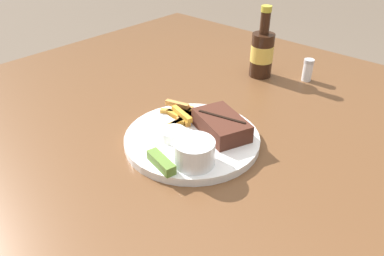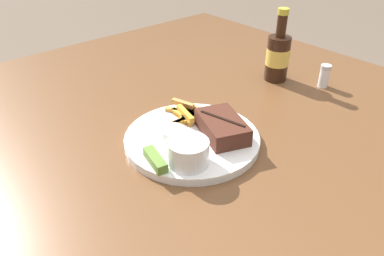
{
  "view_description": "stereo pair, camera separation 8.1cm",
  "coord_description": "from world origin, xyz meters",
  "px_view_note": "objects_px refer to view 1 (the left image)",
  "views": [
    {
      "loc": [
        0.46,
        -0.51,
        1.25
      ],
      "look_at": [
        0.0,
        0.0,
        0.82
      ],
      "focal_mm": 35.0,
      "sensor_mm": 36.0,
      "label": 1
    },
    {
      "loc": [
        0.51,
        -0.45,
        1.25
      ],
      "look_at": [
        0.0,
        0.0,
        0.82
      ],
      "focal_mm": 35.0,
      "sensor_mm": 36.0,
      "label": 2
    }
  ],
  "objects_px": {
    "pickle_spear": "(161,162)",
    "dinner_plate": "(192,139)",
    "fork_utensil": "(172,120)",
    "beer_bottle": "(262,52)",
    "dipping_sauce_cup": "(173,134)",
    "salt_shaker": "(308,70)",
    "coleslaw_cup": "(194,151)",
    "steak_portion": "(221,125)"
  },
  "relations": [
    {
      "from": "steak_portion",
      "to": "salt_shaker",
      "type": "distance_m",
      "value": 0.41
    },
    {
      "from": "dinner_plate",
      "to": "beer_bottle",
      "type": "relative_size",
      "value": 1.43
    },
    {
      "from": "pickle_spear",
      "to": "fork_utensil",
      "type": "xyz_separation_m",
      "value": [
        -0.1,
        0.13,
        -0.01
      ]
    },
    {
      "from": "coleslaw_cup",
      "to": "pickle_spear",
      "type": "relative_size",
      "value": 1.03
    },
    {
      "from": "coleslaw_cup",
      "to": "salt_shaker",
      "type": "xyz_separation_m",
      "value": [
        -0.04,
        0.54,
        -0.01
      ]
    },
    {
      "from": "dinner_plate",
      "to": "steak_portion",
      "type": "bearing_deg",
      "value": 53.77
    },
    {
      "from": "steak_portion",
      "to": "fork_utensil",
      "type": "height_order",
      "value": "steak_portion"
    },
    {
      "from": "steak_portion",
      "to": "dipping_sauce_cup",
      "type": "height_order",
      "value": "steak_portion"
    },
    {
      "from": "dipping_sauce_cup",
      "to": "salt_shaker",
      "type": "xyz_separation_m",
      "value": [
        0.05,
        0.5,
        0.0
      ]
    },
    {
      "from": "steak_portion",
      "to": "salt_shaker",
      "type": "bearing_deg",
      "value": 91.01
    },
    {
      "from": "coleslaw_cup",
      "to": "beer_bottle",
      "type": "distance_m",
      "value": 0.5
    },
    {
      "from": "beer_bottle",
      "to": "salt_shaker",
      "type": "height_order",
      "value": "beer_bottle"
    },
    {
      "from": "pickle_spear",
      "to": "dinner_plate",
      "type": "bearing_deg",
      "value": 103.26
    },
    {
      "from": "fork_utensil",
      "to": "salt_shaker",
      "type": "bearing_deg",
      "value": 87.0
    },
    {
      "from": "steak_portion",
      "to": "beer_bottle",
      "type": "bearing_deg",
      "value": 110.05
    },
    {
      "from": "dipping_sauce_cup",
      "to": "pickle_spear",
      "type": "bearing_deg",
      "value": -59.11
    },
    {
      "from": "dinner_plate",
      "to": "beer_bottle",
      "type": "distance_m",
      "value": 0.42
    },
    {
      "from": "steak_portion",
      "to": "coleslaw_cup",
      "type": "xyz_separation_m",
      "value": [
        0.03,
        -0.12,
        0.01
      ]
    },
    {
      "from": "coleslaw_cup",
      "to": "dipping_sauce_cup",
      "type": "xyz_separation_m",
      "value": [
        -0.09,
        0.03,
        -0.02
      ]
    },
    {
      "from": "fork_utensil",
      "to": "beer_bottle",
      "type": "bearing_deg",
      "value": 102.35
    },
    {
      "from": "fork_utensil",
      "to": "coleslaw_cup",
      "type": "bearing_deg",
      "value": -19.42
    },
    {
      "from": "dinner_plate",
      "to": "dipping_sauce_cup",
      "type": "xyz_separation_m",
      "value": [
        -0.02,
        -0.04,
        0.02
      ]
    },
    {
      "from": "coleslaw_cup",
      "to": "pickle_spear",
      "type": "bearing_deg",
      "value": -128.84
    },
    {
      "from": "dipping_sauce_cup",
      "to": "pickle_spear",
      "type": "distance_m",
      "value": 0.1
    },
    {
      "from": "steak_portion",
      "to": "coleslaw_cup",
      "type": "distance_m",
      "value": 0.13
    },
    {
      "from": "dinner_plate",
      "to": "dipping_sauce_cup",
      "type": "distance_m",
      "value": 0.05
    },
    {
      "from": "coleslaw_cup",
      "to": "beer_bottle",
      "type": "xyz_separation_m",
      "value": [
        -0.16,
        0.47,
        0.03
      ]
    },
    {
      "from": "coleslaw_cup",
      "to": "fork_utensil",
      "type": "xyz_separation_m",
      "value": [
        -0.15,
        0.08,
        -0.03
      ]
    },
    {
      "from": "pickle_spear",
      "to": "fork_utensil",
      "type": "relative_size",
      "value": 0.59
    },
    {
      "from": "fork_utensil",
      "to": "salt_shaker",
      "type": "relative_size",
      "value": 2.06
    },
    {
      "from": "fork_utensil",
      "to": "beer_bottle",
      "type": "distance_m",
      "value": 0.39
    },
    {
      "from": "steak_portion",
      "to": "coleslaw_cup",
      "type": "relative_size",
      "value": 1.87
    },
    {
      "from": "steak_portion",
      "to": "pickle_spear",
      "type": "bearing_deg",
      "value": -93.47
    },
    {
      "from": "dipping_sauce_cup",
      "to": "beer_bottle",
      "type": "xyz_separation_m",
      "value": [
        -0.07,
        0.44,
        0.04
      ]
    },
    {
      "from": "dipping_sauce_cup",
      "to": "pickle_spear",
      "type": "xyz_separation_m",
      "value": [
        0.05,
        -0.08,
        -0.0
      ]
    },
    {
      "from": "pickle_spear",
      "to": "salt_shaker",
      "type": "bearing_deg",
      "value": 89.69
    },
    {
      "from": "salt_shaker",
      "to": "coleslaw_cup",
      "type": "bearing_deg",
      "value": -86.0
    },
    {
      "from": "dinner_plate",
      "to": "dipping_sauce_cup",
      "type": "bearing_deg",
      "value": -120.83
    },
    {
      "from": "coleslaw_cup",
      "to": "dinner_plate",
      "type": "bearing_deg",
      "value": 134.77
    },
    {
      "from": "dinner_plate",
      "to": "salt_shaker",
      "type": "distance_m",
      "value": 0.47
    },
    {
      "from": "steak_portion",
      "to": "fork_utensil",
      "type": "xyz_separation_m",
      "value": [
        -0.12,
        -0.04,
        -0.02
      ]
    },
    {
      "from": "pickle_spear",
      "to": "fork_utensil",
      "type": "distance_m",
      "value": 0.17
    }
  ]
}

